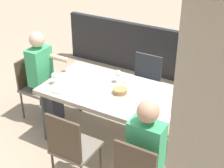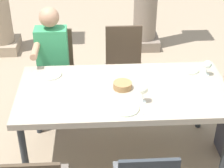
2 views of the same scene
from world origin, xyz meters
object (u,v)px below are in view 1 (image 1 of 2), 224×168
chair_mid_south (144,80)px  wine_glass_1 (118,73)px  plate_2 (60,89)px  wine_glass_2 (54,76)px  dining_table (120,97)px  chair_west_south (197,94)px  chair_head_east (35,83)px  diner_man_white (148,151)px  plate_1 (133,81)px  chair_mid_north (71,146)px  bread_basket (120,91)px  diner_woman_green (44,75)px  plate_0 (164,120)px

chair_mid_south → wine_glass_1: bearing=85.0°
plate_2 → wine_glass_2: bearing=-32.7°
wine_glass_1 → dining_table: bearing=123.8°
chair_west_south → chair_head_east: chair_head_east is taller
chair_mid_south → wine_glass_2: 1.40m
chair_head_east → diner_man_white: diner_man_white is taller
chair_mid_south → plate_1: bearing=99.9°
dining_table → chair_mid_north: size_ratio=1.98×
dining_table → chair_mid_south: size_ratio=2.24×
wine_glass_2 → bread_basket: size_ratio=0.90×
diner_woman_green → plate_0: size_ratio=6.05×
diner_woman_green → plate_2: (-0.52, 0.32, 0.08)m
chair_mid_north → plate_1: size_ratio=4.05×
chair_mid_north → bread_basket: 0.93m
chair_mid_north → chair_head_east: 1.59m
chair_mid_south → wine_glass_2: bearing=56.6°
plate_1 → wine_glass_1: wine_glass_1 is taller
chair_west_south → plate_0: 1.23m
chair_mid_north → chair_mid_south: bearing=-90.0°
dining_table → chair_west_south: chair_west_south is taller
bread_basket → chair_mid_north: bearing=83.9°
chair_west_south → chair_mid_north: 1.98m
plate_1 → wine_glass_2: (0.84, 0.54, 0.10)m
chair_west_south → plate_0: (0.02, 1.19, 0.29)m
chair_west_south → wine_glass_1: 1.17m
chair_head_east → plate_0: size_ratio=4.11×
dining_table → plate_2: plate_2 is taller
diner_man_white → dining_table: bearing=-45.4°
diner_man_white → bread_basket: (0.71, -0.71, 0.11)m
chair_head_east → bread_basket: chair_head_east is taller
diner_man_white → plate_2: bearing=-16.4°
plate_1 → dining_table: bearing=87.2°
wine_glass_1 → wine_glass_2: (0.68, 0.44, -0.01)m
chair_mid_north → wine_glass_2: chair_mid_north is taller
diner_woman_green → plate_2: bearing=148.4°
chair_mid_south → wine_glass_2: (0.74, 1.12, 0.38)m
plate_0 → plate_1: 0.91m
diner_man_white → chair_mid_south: bearing=-63.8°
chair_mid_north → wine_glass_2: size_ratio=6.37×
chair_west_south → chair_mid_north: size_ratio=0.89×
diner_woman_green → diner_man_white: diner_woman_green is taller
dining_table → wine_glass_1: wine_glass_1 is taller
bread_basket → chair_mid_south: bearing=-84.1°
chair_mid_north → wine_glass_1: size_ratio=5.80×
dining_table → chair_head_east: chair_head_east is taller
plate_2 → wine_glass_2: 0.21m
chair_west_south → plate_2: 1.87m
dining_table → diner_man_white: bearing=134.6°
chair_head_east → wine_glass_2: wine_glass_2 is taller
dining_table → bread_basket: 0.10m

